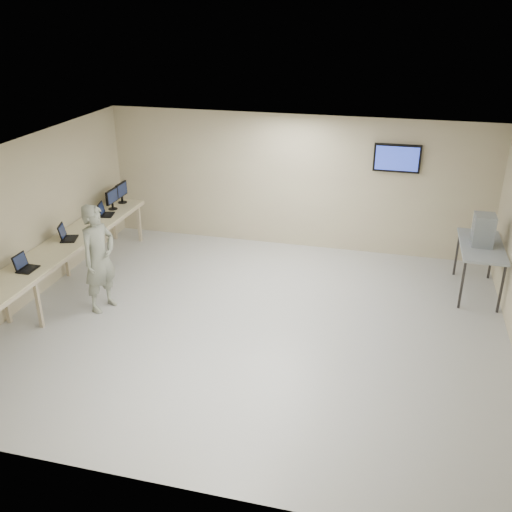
# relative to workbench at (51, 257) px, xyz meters

# --- Properties ---
(room) EXTENTS (8.01, 7.01, 2.81)m
(room) POSITION_rel_workbench_xyz_m (3.62, 0.06, 0.58)
(room) COLOR beige
(room) RESTS_ON ground
(workbench) EXTENTS (0.76, 6.00, 0.90)m
(workbench) POSITION_rel_workbench_xyz_m (0.00, 0.00, 0.00)
(workbench) COLOR beige
(workbench) RESTS_ON ground
(laptop_1) EXTENTS (0.28, 0.34, 0.26)m
(laptop_1) POSITION_rel_workbench_xyz_m (-0.01, -0.69, 0.14)
(laptop_1) COLOR black
(laptop_1) RESTS_ON workbench
(laptop_2) EXTENTS (0.39, 0.42, 0.28)m
(laptop_2) POSITION_rel_workbench_xyz_m (-0.06, 0.62, 0.15)
(laptop_2) COLOR black
(laptop_2) RESTS_ON workbench
(laptop_3) EXTENTS (0.34, 0.37, 0.26)m
(laptop_3) POSITION_rel_workbench_xyz_m (-0.00, 1.95, 0.14)
(laptop_3) COLOR black
(laptop_3) RESTS_ON workbench
(monitor_near) EXTENTS (0.19, 0.43, 0.42)m
(monitor_near) POSITION_rel_workbench_xyz_m (-0.01, 2.32, 0.33)
(monitor_near) COLOR black
(monitor_near) RESTS_ON workbench
(monitor_far) EXTENTS (0.19, 0.44, 0.43)m
(monitor_far) POSITION_rel_workbench_xyz_m (-0.01, 2.75, 0.34)
(monitor_far) COLOR black
(monitor_far) RESTS_ON workbench
(soldier) EXTENTS (0.63, 0.78, 1.86)m
(soldier) POSITION_rel_workbench_xyz_m (0.96, -0.06, 0.10)
(soldier) COLOR gray
(soldier) RESTS_ON ground
(side_table) EXTENTS (0.73, 1.56, 0.93)m
(side_table) POSITION_rel_workbench_xyz_m (7.19, 2.12, 0.04)
(side_table) COLOR gray
(side_table) RESTS_ON ground
(storage_bins) EXTENTS (0.35, 0.39, 0.55)m
(storage_bins) POSITION_rel_workbench_xyz_m (7.17, 2.12, 0.38)
(storage_bins) COLOR #929EA7
(storage_bins) RESTS_ON side_table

